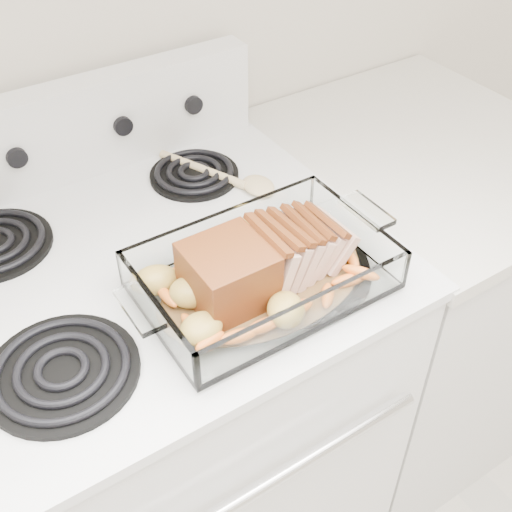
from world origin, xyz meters
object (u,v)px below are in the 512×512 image
counter_right (400,302)px  baking_dish (263,278)px  electric_range (166,420)px  pork_roast (254,265)px

counter_right → baking_dish: (-0.54, -0.17, 0.50)m
electric_range → baking_dish: (0.13, -0.17, 0.48)m
baking_dish → pork_roast: 0.04m
counter_right → baking_dish: baking_dish is taller
counter_right → pork_roast: 0.79m
electric_range → baking_dish: size_ratio=3.05×
electric_range → baking_dish: 0.53m
baking_dish → pork_roast: pork_roast is taller
counter_right → pork_roast: size_ratio=3.54×
counter_right → pork_roast: bearing=-162.7°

